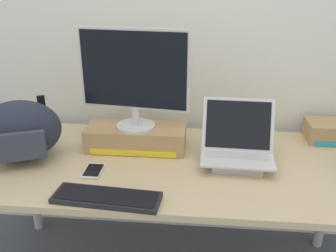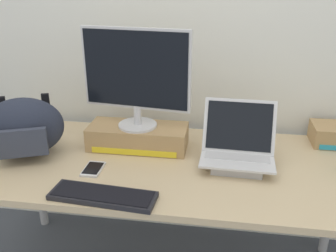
{
  "view_description": "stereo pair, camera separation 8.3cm",
  "coord_description": "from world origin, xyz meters",
  "views": [
    {
      "loc": [
        0.15,
        -1.52,
        1.53
      ],
      "look_at": [
        0.0,
        0.0,
        0.89
      ],
      "focal_mm": 39.56,
      "sensor_mm": 36.0,
      "label": 1
    },
    {
      "loc": [
        0.23,
        -1.51,
        1.53
      ],
      "look_at": [
        0.0,
        0.0,
        0.89
      ],
      "focal_mm": 39.56,
      "sensor_mm": 36.0,
      "label": 2
    }
  ],
  "objects": [
    {
      "name": "open_laptop",
      "position": [
        0.32,
        0.02,
        0.77
      ],
      "size": [
        0.33,
        0.26,
        0.28
      ],
      "rotation": [
        0.0,
        0.0,
        -0.03
      ],
      "color": "#ADADB2",
      "rests_on": "desk"
    },
    {
      "name": "external_keyboard",
      "position": [
        -0.21,
        -0.34,
        0.72
      ],
      "size": [
        0.43,
        0.16,
        0.02
      ],
      "rotation": [
        0.0,
        0.0,
        -0.08
      ],
      "color": "black",
      "rests_on": "desk"
    },
    {
      "name": "desk",
      "position": [
        0.0,
        0.0,
        0.65
      ],
      "size": [
        1.87,
        0.82,
        0.71
      ],
      "color": "tan",
      "rests_on": "ground"
    },
    {
      "name": "toner_box_yellow",
      "position": [
        -0.17,
        0.13,
        0.77
      ],
      "size": [
        0.49,
        0.21,
        0.11
      ],
      "color": "#A88456",
      "rests_on": "desk"
    },
    {
      "name": "cell_phone",
      "position": [
        -0.32,
        -0.13,
        0.72
      ],
      "size": [
        0.08,
        0.13,
        0.01
      ],
      "rotation": [
        0.0,
        0.0,
        0.0
      ],
      "color": "silver",
      "rests_on": "desk"
    },
    {
      "name": "desktop_monitor",
      "position": [
        -0.17,
        0.13,
        1.08
      ],
      "size": [
        0.52,
        0.19,
        0.48
      ],
      "rotation": [
        0.0,
        0.0,
        -0.13
      ],
      "color": "silver",
      "rests_on": "toner_box_yellow"
    },
    {
      "name": "back_wall",
      "position": [
        0.0,
        0.51,
        1.3
      ],
      "size": [
        7.0,
        0.1,
        2.6
      ],
      "primitive_type": "cube",
      "color": "silver",
      "rests_on": "ground"
    },
    {
      "name": "messenger_backpack",
      "position": [
        -0.68,
        -0.03,
        0.85
      ],
      "size": [
        0.42,
        0.33,
        0.29
      ],
      "rotation": [
        0.0,
        0.0,
        0.38
      ],
      "color": "#232838",
      "rests_on": "desk"
    }
  ]
}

